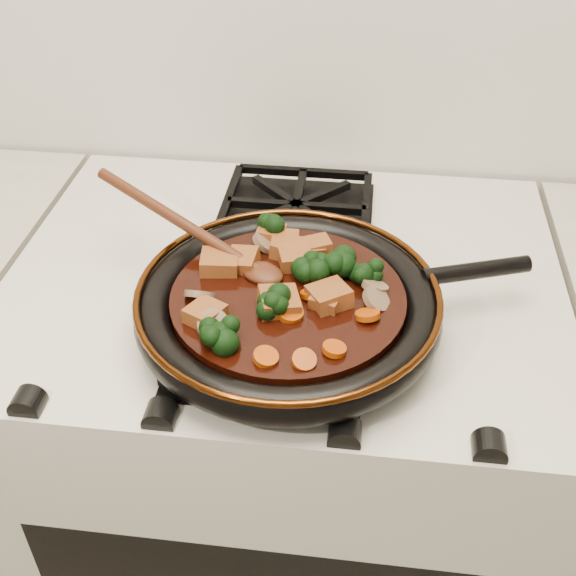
# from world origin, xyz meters

# --- Properties ---
(stove) EXTENTS (0.76, 0.60, 0.90)m
(stove) POSITION_xyz_m (0.00, 1.69, 0.45)
(stove) COLOR beige
(stove) RESTS_ON ground
(burner_grate_front) EXTENTS (0.23, 0.23, 0.03)m
(burner_grate_front) POSITION_xyz_m (0.00, 1.55, 0.91)
(burner_grate_front) COLOR black
(burner_grate_front) RESTS_ON stove
(burner_grate_back) EXTENTS (0.23, 0.23, 0.03)m
(burner_grate_back) POSITION_xyz_m (0.00, 1.83, 0.91)
(burner_grate_back) COLOR black
(burner_grate_back) RESTS_ON stove
(skillet) EXTENTS (0.48, 0.37, 0.05)m
(skillet) POSITION_xyz_m (0.02, 1.57, 0.94)
(skillet) COLOR black
(skillet) RESTS_ON burner_grate_front
(braising_sauce) EXTENTS (0.28, 0.28, 0.02)m
(braising_sauce) POSITION_xyz_m (0.02, 1.57, 0.95)
(braising_sauce) COLOR black
(braising_sauce) RESTS_ON skillet
(tofu_cube_0) EXTENTS (0.05, 0.04, 0.02)m
(tofu_cube_0) POSITION_xyz_m (0.04, 1.66, 0.97)
(tofu_cube_0) COLOR brown
(tofu_cube_0) RESTS_ON braising_sauce
(tofu_cube_1) EXTENTS (0.06, 0.06, 0.03)m
(tofu_cube_1) POSITION_xyz_m (0.07, 1.56, 0.97)
(tofu_cube_1) COLOR brown
(tofu_cube_1) RESTS_ON braising_sauce
(tofu_cube_2) EXTENTS (0.04, 0.04, 0.02)m
(tofu_cube_2) POSITION_xyz_m (-0.02, 1.69, 0.97)
(tofu_cube_2) COLOR brown
(tofu_cube_2) RESTS_ON braising_sauce
(tofu_cube_3) EXTENTS (0.05, 0.05, 0.03)m
(tofu_cube_3) POSITION_xyz_m (-0.07, 1.61, 0.97)
(tofu_cube_3) COLOR brown
(tofu_cube_3) RESTS_ON braising_sauce
(tofu_cube_4) EXTENTS (0.05, 0.05, 0.02)m
(tofu_cube_4) POSITION_xyz_m (-0.07, 1.51, 0.97)
(tofu_cube_4) COLOR brown
(tofu_cube_4) RESTS_ON braising_sauce
(tofu_cube_5) EXTENTS (0.04, 0.04, 0.02)m
(tofu_cube_5) POSITION_xyz_m (0.07, 1.56, 0.97)
(tofu_cube_5) COLOR brown
(tofu_cube_5) RESTS_ON braising_sauce
(tofu_cube_6) EXTENTS (0.05, 0.05, 0.03)m
(tofu_cube_6) POSITION_xyz_m (0.01, 1.65, 0.97)
(tofu_cube_6) COLOR brown
(tofu_cube_6) RESTS_ON braising_sauce
(tofu_cube_7) EXTENTS (0.05, 0.05, 0.02)m
(tofu_cube_7) POSITION_xyz_m (0.02, 1.63, 0.97)
(tofu_cube_7) COLOR brown
(tofu_cube_7) RESTS_ON braising_sauce
(tofu_cube_8) EXTENTS (0.04, 0.04, 0.02)m
(tofu_cube_8) POSITION_xyz_m (0.00, 1.67, 0.97)
(tofu_cube_8) COLOR brown
(tofu_cube_8) RESTS_ON braising_sauce
(tofu_cube_9) EXTENTS (0.04, 0.04, 0.03)m
(tofu_cube_9) POSITION_xyz_m (-0.04, 1.62, 0.97)
(tofu_cube_9) COLOR brown
(tofu_cube_9) RESTS_ON braising_sauce
(tofu_cube_10) EXTENTS (0.05, 0.05, 0.03)m
(tofu_cube_10) POSITION_xyz_m (0.05, 1.66, 0.97)
(tofu_cube_10) COLOR brown
(tofu_cube_10) RESTS_ON braising_sauce
(tofu_cube_11) EXTENTS (0.06, 0.06, 0.03)m
(tofu_cube_11) POSITION_xyz_m (0.01, 1.54, 0.97)
(tofu_cube_11) COLOR brown
(tofu_cube_11) RESTS_ON braising_sauce
(broccoli_floret_0) EXTENTS (0.08, 0.09, 0.06)m
(broccoli_floret_0) POSITION_xyz_m (-0.05, 1.48, 0.97)
(broccoli_floret_0) COLOR black
(broccoli_floret_0) RESTS_ON braising_sauce
(broccoli_floret_1) EXTENTS (0.08, 0.09, 0.07)m
(broccoli_floret_1) POSITION_xyz_m (-0.01, 1.69, 0.97)
(broccoli_floret_1) COLOR black
(broccoli_floret_1) RESTS_ON braising_sauce
(broccoli_floret_2) EXTENTS (0.07, 0.07, 0.06)m
(broccoli_floret_2) POSITION_xyz_m (0.11, 1.61, 0.97)
(broccoli_floret_2) COLOR black
(broccoli_floret_2) RESTS_ON braising_sauce
(broccoli_floret_3) EXTENTS (0.08, 0.08, 0.05)m
(broccoli_floret_3) POSITION_xyz_m (0.01, 1.53, 0.97)
(broccoli_floret_3) COLOR black
(broccoli_floret_3) RESTS_ON braising_sauce
(broccoli_floret_4) EXTENTS (0.08, 0.08, 0.07)m
(broccoli_floret_4) POSITION_xyz_m (0.07, 1.62, 0.97)
(broccoli_floret_4) COLOR black
(broccoli_floret_4) RESTS_ON braising_sauce
(broccoli_floret_5) EXTENTS (0.07, 0.07, 0.07)m
(broccoli_floret_5) POSITION_xyz_m (0.04, 1.60, 0.97)
(broccoli_floret_5) COLOR black
(broccoli_floret_5) RESTS_ON braising_sauce
(carrot_coin_0) EXTENTS (0.03, 0.03, 0.02)m
(carrot_coin_0) POSITION_xyz_m (0.05, 1.46, 0.96)
(carrot_coin_0) COLOR #A53904
(carrot_coin_0) RESTS_ON braising_sauce
(carrot_coin_1) EXTENTS (0.03, 0.03, 0.02)m
(carrot_coin_1) POSITION_xyz_m (0.01, 1.46, 0.96)
(carrot_coin_1) COLOR #A53904
(carrot_coin_1) RESTS_ON braising_sauce
(carrot_coin_2) EXTENTS (0.03, 0.03, 0.01)m
(carrot_coin_2) POSITION_xyz_m (0.08, 1.48, 0.96)
(carrot_coin_2) COLOR #A53904
(carrot_coin_2) RESTS_ON braising_sauce
(carrot_coin_3) EXTENTS (0.03, 0.03, 0.01)m
(carrot_coin_3) POSITION_xyz_m (0.03, 1.53, 0.96)
(carrot_coin_3) COLOR #A53904
(carrot_coin_3) RESTS_ON braising_sauce
(carrot_coin_4) EXTENTS (0.03, 0.03, 0.02)m
(carrot_coin_4) POSITION_xyz_m (0.05, 1.57, 0.96)
(carrot_coin_4) COLOR #A53904
(carrot_coin_4) RESTS_ON braising_sauce
(carrot_coin_5) EXTENTS (0.03, 0.03, 0.02)m
(carrot_coin_5) POSITION_xyz_m (0.12, 1.54, 0.96)
(carrot_coin_5) COLOR #A53904
(carrot_coin_5) RESTS_ON braising_sauce
(mushroom_slice_0) EXTENTS (0.04, 0.03, 0.03)m
(mushroom_slice_0) POSITION_xyz_m (-0.08, 1.55, 0.97)
(mushroom_slice_0) COLOR brown
(mushroom_slice_0) RESTS_ON braising_sauce
(mushroom_slice_1) EXTENTS (0.04, 0.04, 0.03)m
(mushroom_slice_1) POSITION_xyz_m (0.12, 1.57, 0.97)
(mushroom_slice_1) COLOR brown
(mushroom_slice_1) RESTS_ON braising_sauce
(mushroom_slice_2) EXTENTS (0.05, 0.05, 0.02)m
(mushroom_slice_2) POSITION_xyz_m (0.12, 1.59, 0.97)
(mushroom_slice_2) COLOR brown
(mushroom_slice_2) RESTS_ON braising_sauce
(mushroom_slice_3) EXTENTS (0.05, 0.05, 0.03)m
(mushroom_slice_3) POSITION_xyz_m (-0.06, 1.50, 0.97)
(mushroom_slice_3) COLOR brown
(mushroom_slice_3) RESTS_ON braising_sauce
(mushroom_slice_4) EXTENTS (0.04, 0.04, 0.03)m
(mushroom_slice_4) POSITION_xyz_m (-0.02, 1.67, 0.97)
(mushroom_slice_4) COLOR brown
(mushroom_slice_4) RESTS_ON braising_sauce
(wooden_spoon) EXTENTS (0.16, 0.10, 0.27)m
(wooden_spoon) POSITION_xyz_m (-0.09, 1.64, 0.98)
(wooden_spoon) COLOR #48200F
(wooden_spoon) RESTS_ON braising_sauce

